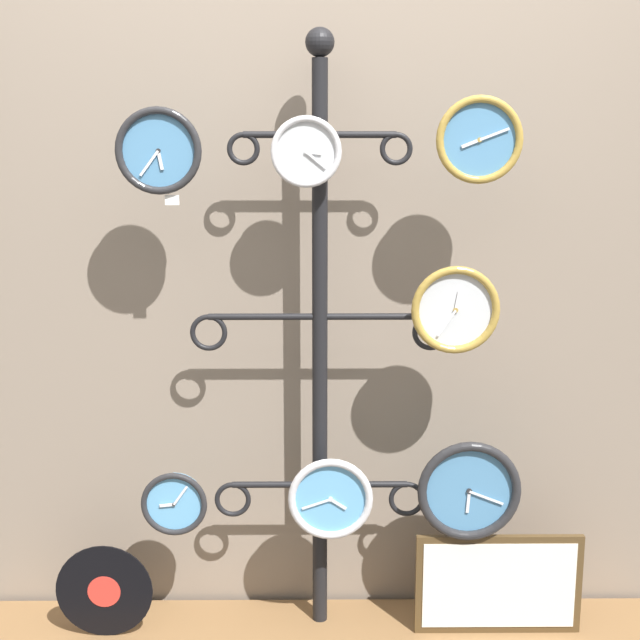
# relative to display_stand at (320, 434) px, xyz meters

# --- Properties ---
(shop_wall) EXTENTS (4.40, 0.04, 2.80)m
(shop_wall) POSITION_rel_display_stand_xyz_m (0.00, 0.16, 0.71)
(shop_wall) COLOR gray
(shop_wall) RESTS_ON ground_plane
(low_shelf) EXTENTS (2.20, 0.36, 0.06)m
(low_shelf) POSITION_rel_display_stand_xyz_m (0.00, -0.06, -0.66)
(low_shelf) COLOR brown
(low_shelf) RESTS_ON ground_plane
(display_stand) EXTENTS (0.78, 0.39, 1.89)m
(display_stand) POSITION_rel_display_stand_xyz_m (0.00, 0.00, 0.00)
(display_stand) COLOR black
(display_stand) RESTS_ON ground_plane
(clock_top_left) EXTENTS (0.24, 0.04, 0.24)m
(clock_top_left) POSITION_rel_display_stand_xyz_m (-0.45, -0.10, 0.86)
(clock_top_left) COLOR #4C84B2
(clock_top_center) EXTENTS (0.20, 0.04, 0.20)m
(clock_top_center) POSITION_rel_display_stand_xyz_m (-0.04, -0.07, 0.86)
(clock_top_center) COLOR silver
(clock_top_right) EXTENTS (0.24, 0.04, 0.24)m
(clock_top_right) POSITION_rel_display_stand_xyz_m (0.44, -0.10, 0.89)
(clock_top_right) COLOR #4C84B2
(clock_middle_right) EXTENTS (0.26, 0.04, 0.26)m
(clock_middle_right) POSITION_rel_display_stand_xyz_m (0.39, -0.10, 0.41)
(clock_middle_right) COLOR silver
(clock_bottom_left) EXTENTS (0.20, 0.04, 0.20)m
(clock_bottom_left) POSITION_rel_display_stand_xyz_m (-0.44, -0.09, -0.19)
(clock_bottom_left) COLOR #60A8DB
(clock_bottom_center) EXTENTS (0.26, 0.04, 0.26)m
(clock_bottom_center) POSITION_rel_display_stand_xyz_m (0.03, -0.10, -0.17)
(clock_bottom_center) COLOR #60A8DB
(clock_bottom_right) EXTENTS (0.31, 0.04, 0.31)m
(clock_bottom_right) POSITION_rel_display_stand_xyz_m (0.45, -0.09, -0.15)
(clock_bottom_right) COLOR #4C84B2
(vinyl_record) EXTENTS (0.30, 0.01, 0.30)m
(vinyl_record) POSITION_rel_display_stand_xyz_m (-0.67, -0.09, -0.48)
(vinyl_record) COLOR black
(vinyl_record) RESTS_ON low_shelf
(picture_frame) EXTENTS (0.52, 0.02, 0.32)m
(picture_frame) POSITION_rel_display_stand_xyz_m (0.55, -0.08, -0.46)
(picture_frame) COLOR #4C381E
(picture_frame) RESTS_ON low_shelf
(price_tag_upper) EXTENTS (0.04, 0.00, 0.03)m
(price_tag_upper) POSITION_rel_display_stand_xyz_m (-0.42, -0.10, 0.72)
(price_tag_upper) COLOR white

